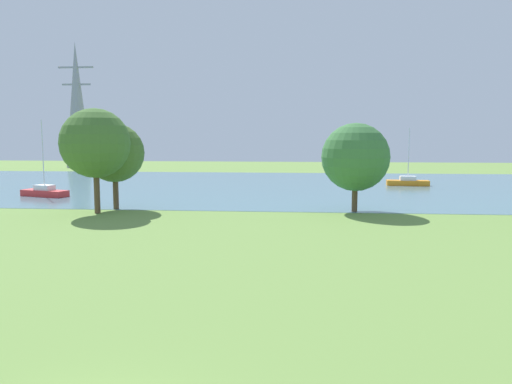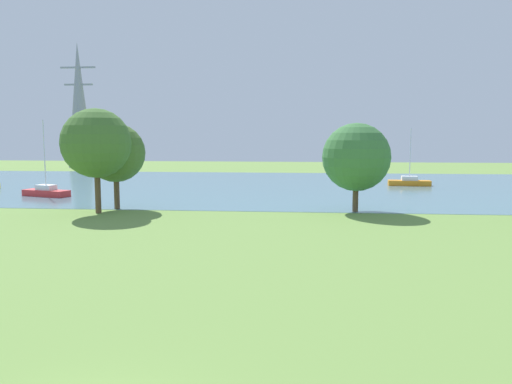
{
  "view_description": "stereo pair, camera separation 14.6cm",
  "coord_description": "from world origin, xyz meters",
  "px_view_note": "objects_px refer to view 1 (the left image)",
  "views": [
    {
      "loc": [
        4.4,
        -8.78,
        6.0
      ],
      "look_at": [
        1.94,
        19.5,
        2.75
      ],
      "focal_mm": 35.49,
      "sensor_mm": 36.0,
      "label": 1
    },
    {
      "loc": [
        4.55,
        -8.77,
        6.0
      ],
      "look_at": [
        1.94,
        19.5,
        2.75
      ],
      "focal_mm": 35.49,
      "sensor_mm": 36.0,
      "label": 2
    }
  ],
  "objects_px": {
    "sailboat_orange": "(408,182)",
    "sailboat_red": "(45,192)",
    "tree_west_far": "(356,157)",
    "electricity_pylon": "(77,105)",
    "tree_mid_shore": "(95,143)",
    "tree_east_far": "(115,153)"
  },
  "relations": [
    {
      "from": "tree_mid_shore",
      "to": "sailboat_orange",
      "type": "bearing_deg",
      "value": 39.87
    },
    {
      "from": "tree_west_far",
      "to": "tree_east_far",
      "type": "bearing_deg",
      "value": -179.22
    },
    {
      "from": "tree_west_far",
      "to": "tree_mid_shore",
      "type": "bearing_deg",
      "value": -172.87
    },
    {
      "from": "sailboat_red",
      "to": "tree_west_far",
      "type": "height_order",
      "value": "sailboat_red"
    },
    {
      "from": "sailboat_red",
      "to": "tree_mid_shore",
      "type": "xyz_separation_m",
      "value": [
        9.29,
        -9.74,
        4.85
      ]
    },
    {
      "from": "sailboat_red",
      "to": "tree_mid_shore",
      "type": "relative_size",
      "value": 0.93
    },
    {
      "from": "sailboat_orange",
      "to": "sailboat_red",
      "type": "bearing_deg",
      "value": -159.88
    },
    {
      "from": "sailboat_orange",
      "to": "tree_mid_shore",
      "type": "bearing_deg",
      "value": -140.13
    },
    {
      "from": "tree_mid_shore",
      "to": "tree_west_far",
      "type": "distance_m",
      "value": 19.83
    },
    {
      "from": "sailboat_red",
      "to": "tree_mid_shore",
      "type": "bearing_deg",
      "value": -46.35
    },
    {
      "from": "sailboat_orange",
      "to": "tree_east_far",
      "type": "bearing_deg",
      "value": -142.23
    },
    {
      "from": "sailboat_orange",
      "to": "tree_west_far",
      "type": "height_order",
      "value": "tree_west_far"
    },
    {
      "from": "sailboat_orange",
      "to": "tree_east_far",
      "type": "xyz_separation_m",
      "value": [
        -27.38,
        -21.21,
        4.06
      ]
    },
    {
      "from": "tree_mid_shore",
      "to": "electricity_pylon",
      "type": "height_order",
      "value": "electricity_pylon"
    },
    {
      "from": "electricity_pylon",
      "to": "sailboat_orange",
      "type": "bearing_deg",
      "value": -28.22
    },
    {
      "from": "tree_mid_shore",
      "to": "tree_west_far",
      "type": "xyz_separation_m",
      "value": [
        19.65,
        2.46,
        -1.07
      ]
    },
    {
      "from": "tree_west_far",
      "to": "electricity_pylon",
      "type": "height_order",
      "value": "electricity_pylon"
    },
    {
      "from": "sailboat_orange",
      "to": "tree_east_far",
      "type": "relative_size",
      "value": 0.98
    },
    {
      "from": "tree_mid_shore",
      "to": "electricity_pylon",
      "type": "relative_size",
      "value": 0.36
    },
    {
      "from": "electricity_pylon",
      "to": "sailboat_red",
      "type": "bearing_deg",
      "value": -69.97
    },
    {
      "from": "tree_east_far",
      "to": "electricity_pylon",
      "type": "bearing_deg",
      "value": 117.03
    },
    {
      "from": "electricity_pylon",
      "to": "tree_west_far",
      "type": "bearing_deg",
      "value": -48.04
    }
  ]
}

